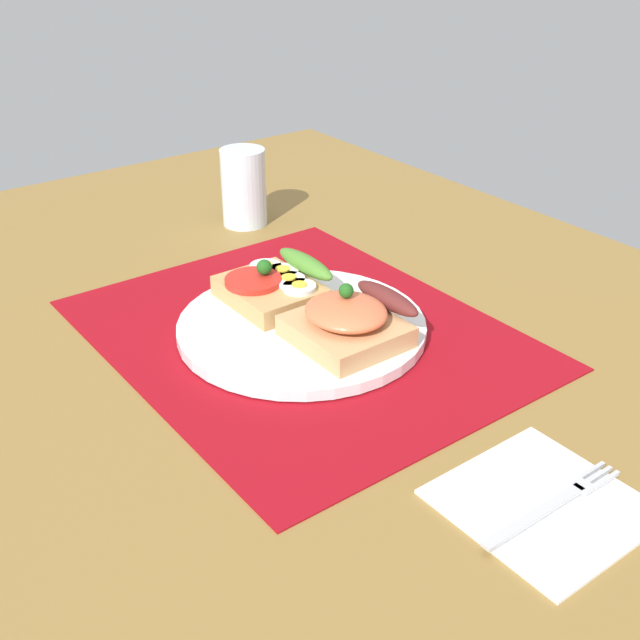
# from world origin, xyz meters

# --- Properties ---
(ground_plane) EXTENTS (1.20, 0.90, 0.03)m
(ground_plane) POSITION_xyz_m (0.00, 0.00, -0.02)
(ground_plane) COLOR olive
(placemat) EXTENTS (0.43, 0.35, 0.00)m
(placemat) POSITION_xyz_m (0.00, 0.00, 0.00)
(placemat) COLOR maroon
(placemat) RESTS_ON ground_plane
(plate) EXTENTS (0.24, 0.24, 0.01)m
(plate) POSITION_xyz_m (0.00, 0.00, 0.01)
(plate) COLOR white
(plate) RESTS_ON placemat
(sandwich_egg_tomato) EXTENTS (0.10, 0.10, 0.04)m
(sandwich_egg_tomato) POSITION_xyz_m (-0.06, 0.01, 0.03)
(sandwich_egg_tomato) COLOR tan
(sandwich_egg_tomato) RESTS_ON plate
(sandwich_salmon) EXTENTS (0.10, 0.11, 0.05)m
(sandwich_salmon) POSITION_xyz_m (0.05, 0.02, 0.03)
(sandwich_salmon) COLOR tan
(sandwich_salmon) RESTS_ON plate
(napkin) EXTENTS (0.13, 0.13, 0.01)m
(napkin) POSITION_xyz_m (0.30, -0.01, 0.00)
(napkin) COLOR white
(napkin) RESTS_ON ground_plane
(fork) EXTENTS (0.02, 0.14, 0.00)m
(fork) POSITION_xyz_m (0.31, -0.00, 0.01)
(fork) COLOR #B7B7BC
(fork) RESTS_ON napkin
(drinking_glass) EXTENTS (0.06, 0.06, 0.10)m
(drinking_glass) POSITION_xyz_m (-0.28, 0.11, 0.05)
(drinking_glass) COLOR silver
(drinking_glass) RESTS_ON ground_plane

